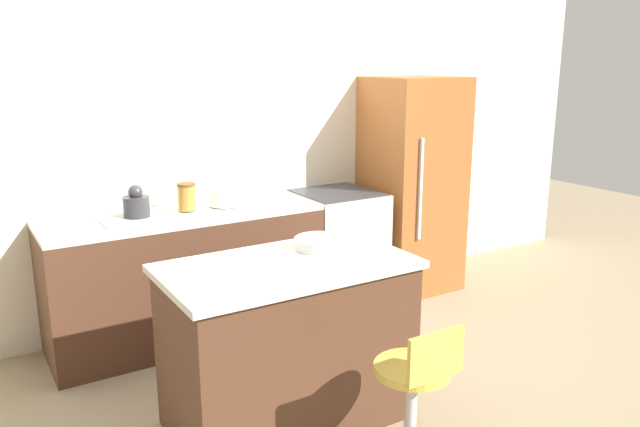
{
  "coord_description": "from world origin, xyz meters",
  "views": [
    {
      "loc": [
        -1.68,
        -3.75,
        1.99
      ],
      "look_at": [
        0.43,
        -0.32,
        0.98
      ],
      "focal_mm": 35.0,
      "sensor_mm": 36.0,
      "label": 1
    }
  ],
  "objects_px": {
    "kettle": "(136,204)",
    "mixing_bowl": "(225,198)",
    "oven_range": "(337,248)",
    "refrigerator": "(412,185)",
    "stool_chair": "(414,399)"
  },
  "relations": [
    {
      "from": "kettle",
      "to": "mixing_bowl",
      "type": "bearing_deg",
      "value": -0.0
    },
    {
      "from": "oven_range",
      "to": "kettle",
      "type": "relative_size",
      "value": 4.3
    },
    {
      "from": "oven_range",
      "to": "kettle",
      "type": "height_order",
      "value": "kettle"
    },
    {
      "from": "refrigerator",
      "to": "mixing_bowl",
      "type": "xyz_separation_m",
      "value": [
        -1.7,
        0.06,
        0.07
      ]
    },
    {
      "from": "kettle",
      "to": "stool_chair",
      "type": "bearing_deg",
      "value": -71.86
    },
    {
      "from": "stool_chair",
      "to": "mixing_bowl",
      "type": "xyz_separation_m",
      "value": [
        -0.04,
        2.11,
        0.58
      ]
    },
    {
      "from": "oven_range",
      "to": "stool_chair",
      "type": "height_order",
      "value": "oven_range"
    },
    {
      "from": "stool_chair",
      "to": "mixing_bowl",
      "type": "height_order",
      "value": "mixing_bowl"
    },
    {
      "from": "oven_range",
      "to": "mixing_bowl",
      "type": "xyz_separation_m",
      "value": [
        -0.95,
        0.05,
        0.52
      ]
    },
    {
      "from": "refrigerator",
      "to": "oven_range",
      "type": "bearing_deg",
      "value": 179.02
    },
    {
      "from": "refrigerator",
      "to": "stool_chair",
      "type": "bearing_deg",
      "value": -129.02
    },
    {
      "from": "oven_range",
      "to": "stool_chair",
      "type": "xyz_separation_m",
      "value": [
        -0.9,
        -2.06,
        -0.06
      ]
    },
    {
      "from": "stool_chair",
      "to": "mixing_bowl",
      "type": "distance_m",
      "value": 2.19
    },
    {
      "from": "refrigerator",
      "to": "kettle",
      "type": "height_order",
      "value": "refrigerator"
    },
    {
      "from": "refrigerator",
      "to": "kettle",
      "type": "bearing_deg",
      "value": 178.48
    }
  ]
}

